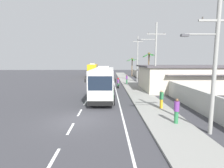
{
  "coord_description": "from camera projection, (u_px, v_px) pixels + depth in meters",
  "views": [
    {
      "loc": [
        2.57,
        -12.74,
        4.48
      ],
      "look_at": [
        2.97,
        8.63,
        1.7
      ],
      "focal_mm": 27.93,
      "sensor_mm": 36.0,
      "label": 1
    }
  ],
  "objects": [
    {
      "name": "motorcycle_beside_bus",
      "position": [
        118.0,
        84.0,
        29.73
      ],
      "size": [
        0.56,
        1.96,
        1.67
      ],
      "color": "black",
      "rests_on": "ground"
    },
    {
      "name": "utility_pole_far",
      "position": [
        137.0,
        59.0,
        36.69
      ],
      "size": [
        2.11,
        0.24,
        9.7
      ],
      "color": "#9E9E99",
      "rests_on": "ground"
    },
    {
      "name": "palm_nearest",
      "position": [
        132.0,
        63.0,
        52.05
      ],
      "size": [
        3.81,
        3.86,
        5.55
      ],
      "color": "brown",
      "rests_on": "ground"
    },
    {
      "name": "lane_markings",
      "position": [
        107.0,
        90.0,
        27.43
      ],
      "size": [
        3.84,
        71.0,
        0.01
      ],
      "color": "white",
      "rests_on": "ground"
    },
    {
      "name": "boundary_wall",
      "position": [
        160.0,
        84.0,
        27.12
      ],
      "size": [
        0.24,
        60.0,
        1.94
      ],
      "primitive_type": "cube",
      "color": "#B2B2AD",
      "rests_on": "ground"
    },
    {
      "name": "coach_bus_foreground",
      "position": [
        103.0,
        82.0,
        21.53
      ],
      "size": [
        3.05,
        11.16,
        3.87
      ],
      "color": "silver",
      "rests_on": "ground"
    },
    {
      "name": "roadside_building",
      "position": [
        187.0,
        78.0,
        27.2
      ],
      "size": [
        14.47,
        9.63,
        3.87
      ],
      "color": "beige",
      "rests_on": "ground"
    },
    {
      "name": "pedestrian_far_walk",
      "position": [
        161.0,
        99.0,
        16.21
      ],
      "size": [
        0.36,
        0.36,
        1.73
      ],
      "rotation": [
        0.0,
        0.0,
        3.14
      ],
      "color": "gold",
      "rests_on": "sidewalk_kerb"
    },
    {
      "name": "utility_pole_nearest",
      "position": [
        214.0,
        63.0,
        10.3
      ],
      "size": [
        3.28,
        0.24,
        8.17
      ],
      "color": "#9E9E99",
      "rests_on": "ground"
    },
    {
      "name": "ground_plane",
      "position": [
        75.0,
        121.0,
        13.17
      ],
      "size": [
        160.0,
        160.0,
        0.0
      ],
      "primitive_type": "plane",
      "color": "#3A3A3F"
    },
    {
      "name": "pedestrian_midwalk",
      "position": [
        127.0,
        79.0,
        34.11
      ],
      "size": [
        0.36,
        0.36,
        1.75
      ],
      "rotation": [
        0.0,
        0.0,
        2.71
      ],
      "color": "#2D7A47",
      "rests_on": "sidewalk_kerb"
    },
    {
      "name": "pedestrian_near_kerb",
      "position": [
        177.0,
        110.0,
        12.19
      ],
      "size": [
        0.36,
        0.36,
        1.78
      ],
      "rotation": [
        0.0,
        0.0,
        6.2
      ],
      "color": "#2D7A47",
      "rests_on": "sidewalk_kerb"
    },
    {
      "name": "utility_pole_mid",
      "position": [
        155.0,
        57.0,
        23.44
      ],
      "size": [
        3.76,
        0.24,
        9.58
      ],
      "color": "#9E9E99",
      "rests_on": "ground"
    },
    {
      "name": "coach_bus_far_lane",
      "position": [
        93.0,
        70.0,
        51.1
      ],
      "size": [
        2.99,
        10.59,
        3.9
      ],
      "color": "gold",
      "rests_on": "ground"
    },
    {
      "name": "palm_second",
      "position": [
        149.0,
        61.0,
        33.76
      ],
      "size": [
        2.91,
        2.96,
        6.21
      ],
      "color": "brown",
      "rests_on": "ground"
    },
    {
      "name": "sidewalk_kerb",
      "position": [
        140.0,
        95.0,
        23.2
      ],
      "size": [
        3.2,
        90.0,
        0.14
      ],
      "primitive_type": "cube",
      "color": "gray",
      "rests_on": "ground"
    }
  ]
}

